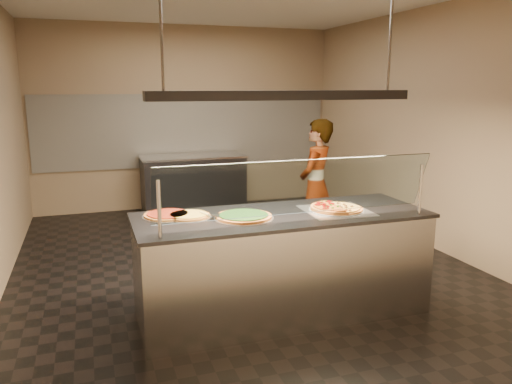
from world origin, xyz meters
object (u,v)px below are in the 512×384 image
object	(u,v)px
prep_table	(193,184)
worker	(316,186)
half_pizza_pepperoni	(325,208)
sneeze_guard	(299,188)
heat_lamp_housing	(284,95)
perforated_tray	(336,210)
pizza_spatula	(211,214)
half_pizza_sausage	(347,207)
pizza_tomato	(168,215)
serving_counter	(282,264)
pizza_spinach	(244,216)
pizza_cheese	(189,215)

from	to	relation	value
prep_table	worker	xyz separation A→B (m)	(1.05, -2.41, 0.35)
half_pizza_pepperoni	worker	distance (m)	1.74
sneeze_guard	worker	distance (m)	2.20
half_pizza_pepperoni	heat_lamp_housing	distance (m)	1.06
half_pizza_pepperoni	perforated_tray	bearing A→B (deg)	-0.86
worker	pizza_spatula	bearing A→B (deg)	-3.73
perforated_tray	half_pizza_sausage	bearing A→B (deg)	-1.42
pizza_tomato	sneeze_guard	bearing A→B (deg)	-30.53
half_pizza_sausage	worker	distance (m)	1.67
half_pizza_sausage	pizza_spatula	xyz separation A→B (m)	(-1.23, 0.14, 0.00)
pizza_tomato	worker	bearing A→B (deg)	32.88
heat_lamp_housing	serving_counter	bearing A→B (deg)	0.00
serving_counter	perforated_tray	distance (m)	0.68
sneeze_guard	pizza_spinach	distance (m)	0.55
half_pizza_sausage	pizza_spatula	world-z (taller)	half_pizza_sausage
pizza_tomato	heat_lamp_housing	size ratio (longest dim) A/B	0.19
serving_counter	sneeze_guard	size ratio (longest dim) A/B	1.10
serving_counter	half_pizza_sausage	xyz separation A→B (m)	(0.60, -0.07, 0.49)
half_pizza_sausage	prep_table	bearing A→B (deg)	98.40
serving_counter	sneeze_guard	world-z (taller)	sneeze_guard
pizza_cheese	worker	distance (m)	2.33
serving_counter	prep_table	distance (m)	3.95
sneeze_guard	half_pizza_pepperoni	bearing A→B (deg)	36.58
half_pizza_sausage	pizza_tomato	world-z (taller)	half_pizza_sausage
serving_counter	perforated_tray	bearing A→B (deg)	-7.27
pizza_spatula	heat_lamp_housing	bearing A→B (deg)	-6.59
pizza_spinach	pizza_cheese	bearing A→B (deg)	156.77
half_pizza_sausage	pizza_cheese	size ratio (longest dim) A/B	1.20
half_pizza_sausage	pizza_tomato	bearing A→B (deg)	169.39
sneeze_guard	pizza_spinach	xyz separation A→B (m)	(-0.37, 0.30, -0.28)
perforated_tray	half_pizza_sausage	distance (m)	0.11
pizza_cheese	pizza_spatula	world-z (taller)	pizza_spatula
half_pizza_sausage	pizza_tomato	size ratio (longest dim) A/B	1.10
pizza_tomato	heat_lamp_housing	xyz separation A→B (m)	(0.97, -0.23, 1.01)
perforated_tray	worker	size ratio (longest dim) A/B	0.36
pizza_spatula	heat_lamp_housing	world-z (taller)	heat_lamp_housing
serving_counter	pizza_spatula	world-z (taller)	pizza_spatula
perforated_tray	pizza_cheese	world-z (taller)	pizza_cheese
sneeze_guard	pizza_tomato	world-z (taller)	sneeze_guard
pizza_cheese	heat_lamp_housing	distance (m)	1.30
half_pizza_pepperoni	pizza_tomato	xyz separation A→B (m)	(-1.35, 0.29, -0.02)
pizza_spinach	heat_lamp_housing	distance (m)	1.07
heat_lamp_housing	pizza_spinach	bearing A→B (deg)	-173.84
pizza_spatula	pizza_cheese	bearing A→B (deg)	157.18
half_pizza_sausage	worker	xyz separation A→B (m)	(0.45, 1.60, -0.14)
perforated_tray	pizza_spatula	world-z (taller)	pizza_spatula
pizza_cheese	heat_lamp_housing	xyz separation A→B (m)	(0.80, -0.15, 1.01)
serving_counter	half_pizza_sausage	bearing A→B (deg)	-6.21
pizza_tomato	prep_table	xyz separation A→B (m)	(0.98, 3.72, -0.48)
serving_counter	perforated_tray	size ratio (longest dim) A/B	4.42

